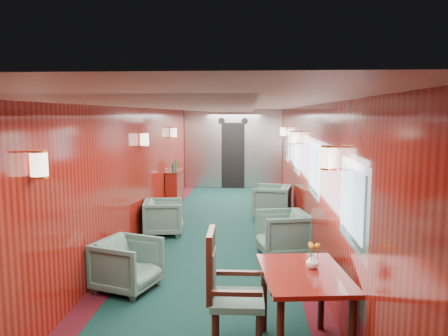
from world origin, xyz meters
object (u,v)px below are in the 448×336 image
at_px(side_chair, 226,286).
at_px(armchair_right_far, 272,201).
at_px(credenza, 175,187).
at_px(dining_table, 304,285).
at_px(armchair_left_near, 127,265).
at_px(armchair_left_far, 164,217).
at_px(armchair_right_near, 282,233).

height_order(side_chair, armchair_right_far, side_chair).
bearing_deg(side_chair, credenza, 103.15).
bearing_deg(dining_table, armchair_left_near, 139.34).
height_order(side_chair, credenza, side_chair).
relative_size(armchair_left_far, armchair_right_near, 0.93).
bearing_deg(armchair_right_far, dining_table, 11.59).
bearing_deg(side_chair, dining_table, -3.90).
bearing_deg(credenza, armchair_right_near, -56.99).
bearing_deg(armchair_right_far, armchair_left_far, -43.59).
relative_size(dining_table, armchair_right_far, 1.47).
distance_m(credenza, armchair_right_far, 2.63).
bearing_deg(armchair_left_far, credenza, -2.84).
distance_m(dining_table, armchair_right_far, 5.53).
bearing_deg(armchair_left_far, armchair_left_near, 172.85).
xyz_separation_m(side_chair, credenza, (-1.68, 6.65, -0.19)).
distance_m(credenza, armchair_left_far, 2.67).
relative_size(armchair_left_near, armchair_right_far, 0.93).
distance_m(credenza, armchair_right_near, 4.44).
height_order(credenza, armchair_left_near, credenza).
xyz_separation_m(credenza, armchair_left_far, (0.26, -2.66, -0.12)).
relative_size(side_chair, armchair_left_near, 1.61).
distance_m(armchair_left_far, armchair_right_near, 2.40).
bearing_deg(armchair_left_near, side_chair, -116.79).
xyz_separation_m(armchair_left_near, armchair_right_near, (2.09, 1.56, 0.02)).
xyz_separation_m(dining_table, armchair_left_far, (-2.15, 4.03, -0.35)).
bearing_deg(armchair_left_far, armchair_right_far, -63.09).
bearing_deg(side_chair, armchair_left_near, 133.65).
bearing_deg(side_chair, armchair_right_near, 74.80).
distance_m(side_chair, armchair_right_far, 5.53).
xyz_separation_m(dining_table, armchair_left_near, (-2.08, 1.41, -0.35)).
xyz_separation_m(side_chair, armchair_right_far, (0.68, 5.48, -0.28)).
height_order(side_chair, armchair_right_near, side_chair).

